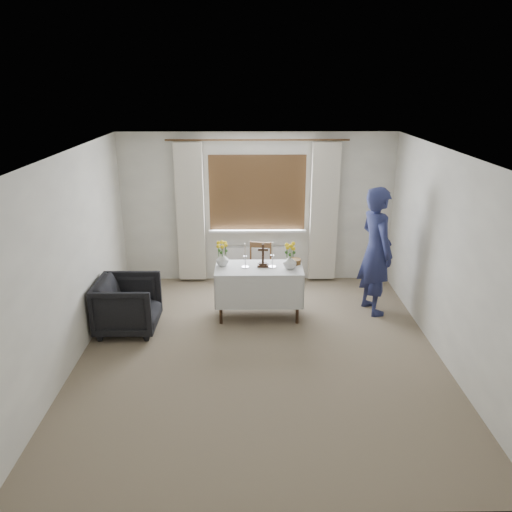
{
  "coord_description": "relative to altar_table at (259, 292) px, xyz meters",
  "views": [
    {
      "loc": [
        -0.11,
        -5.57,
        3.28
      ],
      "look_at": [
        -0.04,
        0.84,
        1.0
      ],
      "focal_mm": 35.0,
      "sensor_mm": 36.0,
      "label": 1
    }
  ],
  "objects": [
    {
      "name": "radiator",
      "position": [
        -0.0,
        1.38,
        -0.08
      ],
      "size": [
        1.1,
        0.1,
        0.6
      ],
      "primitive_type": "cube",
      "color": "silver",
      "rests_on": "ground"
    },
    {
      "name": "ground",
      "position": [
        -0.0,
        -1.04,
        -0.38
      ],
      "size": [
        5.0,
        5.0,
        0.0
      ],
      "primitive_type": "plane",
      "color": "gray",
      "rests_on": "ground"
    },
    {
      "name": "armchair",
      "position": [
        -1.79,
        -0.41,
        -0.01
      ],
      "size": [
        0.83,
        0.8,
        0.75
      ],
      "primitive_type": "imported",
      "rotation": [
        0.0,
        0.0,
        1.57
      ],
      "color": "black",
      "rests_on": "ground"
    },
    {
      "name": "flower_vase_right",
      "position": [
        0.43,
        -0.05,
        0.48
      ],
      "size": [
        0.25,
        0.25,
        0.2
      ],
      "primitive_type": "imported",
      "rotation": [
        0.0,
        0.0,
        0.4
      ],
      "color": "silver",
      "rests_on": "altar_table"
    },
    {
      "name": "candlestick_right",
      "position": [
        0.19,
        0.0,
        0.57
      ],
      "size": [
        0.13,
        0.13,
        0.37
      ],
      "primitive_type": null,
      "rotation": [
        0.0,
        0.0,
        -0.2
      ],
      "color": "silver",
      "rests_on": "altar_table"
    },
    {
      "name": "wooden_cross",
      "position": [
        0.06,
        0.03,
        0.55
      ],
      "size": [
        0.16,
        0.12,
        0.34
      ],
      "primitive_type": null,
      "rotation": [
        0.0,
        0.0,
        -0.04
      ],
      "color": "black",
      "rests_on": "altar_table"
    },
    {
      "name": "altar_table",
      "position": [
        0.0,
        0.0,
        0.0
      ],
      "size": [
        1.24,
        0.64,
        0.76
      ],
      "primitive_type": "cube",
      "color": "silver",
      "rests_on": "ground"
    },
    {
      "name": "wooden_chair",
      "position": [
        0.02,
        0.82,
        0.03
      ],
      "size": [
        0.44,
        0.44,
        0.83
      ],
      "primitive_type": null,
      "rotation": [
        0.0,
        0.0,
        -0.18
      ],
      "color": "brown",
      "rests_on": "ground"
    },
    {
      "name": "candlestick_left",
      "position": [
        -0.19,
        -0.0,
        0.56
      ],
      "size": [
        0.12,
        0.12,
        0.36
      ],
      "primitive_type": null,
      "rotation": [
        0.0,
        0.0,
        0.21
      ],
      "color": "silver",
      "rests_on": "altar_table"
    },
    {
      "name": "person",
      "position": [
        1.69,
        0.17,
        0.56
      ],
      "size": [
        0.63,
        0.79,
        1.88
      ],
      "primitive_type": "imported",
      "rotation": [
        0.0,
        0.0,
        1.85
      ],
      "color": "navy",
      "rests_on": "ground"
    },
    {
      "name": "wicker_basket",
      "position": [
        0.52,
        0.14,
        0.42
      ],
      "size": [
        0.19,
        0.19,
        0.07
      ],
      "primitive_type": "cylinder",
      "rotation": [
        0.0,
        0.0,
        0.05
      ],
      "color": "brown",
      "rests_on": "altar_table"
    },
    {
      "name": "flower_vase_left",
      "position": [
        -0.52,
        0.07,
        0.48
      ],
      "size": [
        0.23,
        0.23,
        0.19
      ],
      "primitive_type": "imported",
      "rotation": [
        0.0,
        0.0,
        0.31
      ],
      "color": "silver",
      "rests_on": "altar_table"
    }
  ]
}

